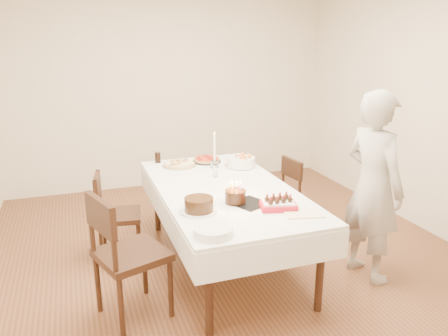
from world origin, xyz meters
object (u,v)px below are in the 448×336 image
object	(u,v)px
chair_left_dessert	(132,255)
pasta_bowl	(241,162)
dining_table	(224,226)
pizza_white	(179,164)
taper_candle	(214,150)
strawberry_box	(278,204)
birthday_cake	(235,192)
person	(373,187)
cola_glass	(158,158)
chair_right_savory	(277,197)
chair_left_savory	(119,216)
pizza_pepperoni	(207,160)
layer_cake	(199,205)

from	to	relation	value
chair_left_dessert	pasta_bowl	bearing A→B (deg)	-159.30
dining_table	pizza_white	bearing A→B (deg)	105.94
taper_candle	strawberry_box	bearing A→B (deg)	-84.42
pizza_white	taper_candle	distance (m)	0.41
pasta_bowl	birthday_cake	world-z (taller)	birthday_cake
dining_table	birthday_cake	xyz separation A→B (m)	(-0.04, -0.39, 0.47)
pizza_white	person	bearing A→B (deg)	-45.72
taper_candle	pizza_white	bearing A→B (deg)	154.92
cola_glass	chair_right_savory	bearing A→B (deg)	-25.62
person	cola_glass	distance (m)	2.20
chair_left_dessert	chair_left_savory	bearing A→B (deg)	-109.87
pizza_pepperoni	strawberry_box	distance (m)	1.47
chair_left_savory	strawberry_box	bearing A→B (deg)	144.79
taper_candle	chair_left_savory	bearing A→B (deg)	-171.03
chair_left_dessert	taper_candle	world-z (taller)	taper_candle
pizza_white	taper_candle	xyz separation A→B (m)	(0.33, -0.16, 0.17)
chair_left_savory	taper_candle	size ratio (longest dim) A/B	2.20
chair_left_dessert	chair_right_savory	bearing A→B (deg)	-169.20
strawberry_box	taper_candle	bearing A→B (deg)	95.58
dining_table	strawberry_box	world-z (taller)	strawberry_box
chair_left_dessert	person	distance (m)	2.05
taper_candle	strawberry_box	xyz separation A→B (m)	(0.12, -1.23, -0.16)
chair_left_savory	pasta_bowl	size ratio (longest dim) A/B	2.88
cola_glass	birthday_cake	world-z (taller)	birthday_cake
chair_left_dessert	pizza_pepperoni	size ratio (longest dim) A/B	3.31
person	layer_cake	xyz separation A→B (m)	(-1.49, 0.13, -0.02)
chair_right_savory	pizza_white	world-z (taller)	chair_right_savory
chair_right_savory	pizza_pepperoni	distance (m)	0.85
chair_left_dessert	pizza_pepperoni	bearing A→B (deg)	-145.40
chair_left_dessert	pizza_white	xyz separation A→B (m)	(0.68, 1.29, 0.27)
birthday_cake	taper_candle	bearing A→B (deg)	81.39
pasta_bowl	strawberry_box	xyz separation A→B (m)	(-0.14, -1.16, -0.02)
chair_left_dessert	person	xyz separation A→B (m)	(2.02, -0.09, 0.32)
pizza_pepperoni	pasta_bowl	distance (m)	0.41
person	strawberry_box	distance (m)	0.89
cola_glass	strawberry_box	size ratio (longest dim) A/B	0.41
pasta_bowl	taper_candle	size ratio (longest dim) A/B	0.76
pasta_bowl	chair_right_savory	bearing A→B (deg)	-17.23
pizza_white	layer_cake	size ratio (longest dim) A/B	1.24
chair_left_savory	chair_left_dessert	world-z (taller)	chair_left_dessert
strawberry_box	person	bearing A→B (deg)	0.63
dining_table	pizza_white	distance (m)	0.90
person	pasta_bowl	xyz separation A→B (m)	(-0.74, 1.15, -0.02)
pizza_white	pasta_bowl	world-z (taller)	pasta_bowl
pizza_white	pizza_pepperoni	size ratio (longest dim) A/B	1.17
pizza_white	pasta_bowl	bearing A→B (deg)	-20.33
pizza_white	strawberry_box	distance (m)	1.46
birthday_cake	strawberry_box	bearing A→B (deg)	-39.67
dining_table	birthday_cake	bearing A→B (deg)	-95.67
chair_right_savory	pizza_white	size ratio (longest dim) A/B	2.32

